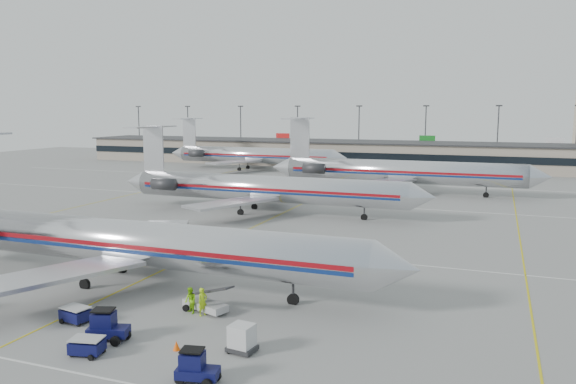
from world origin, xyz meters
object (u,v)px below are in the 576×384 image
at_px(jet_second_row, 260,188).
at_px(uld_container, 242,338).
at_px(belt_loader, 206,303).
at_px(jet_foreground, 122,241).
at_px(tug_center, 106,326).

height_order(jet_second_row, uld_container, jet_second_row).
bearing_deg(belt_loader, uld_container, -25.99).
distance_m(jet_foreground, uld_container, 17.35).
bearing_deg(uld_container, jet_second_row, 119.14).
xyz_separation_m(jet_foreground, jet_second_row, (-2.02, 32.99, -0.06)).
height_order(jet_foreground, uld_container, jet_foreground).
relative_size(jet_second_row, belt_loader, 10.64).
relative_size(jet_second_row, uld_container, 26.22).
height_order(uld_container, belt_loader, belt_loader).
xyz_separation_m(jet_foreground, uld_container, (14.76, -8.71, -2.66)).
bearing_deg(uld_container, tug_center, -163.43).
height_order(tug_center, belt_loader, belt_loader).
xyz_separation_m(tug_center, uld_container, (8.51, 1.40, -0.06)).
distance_m(jet_foreground, jet_second_row, 33.06).
height_order(jet_foreground, jet_second_row, jet_foreground).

